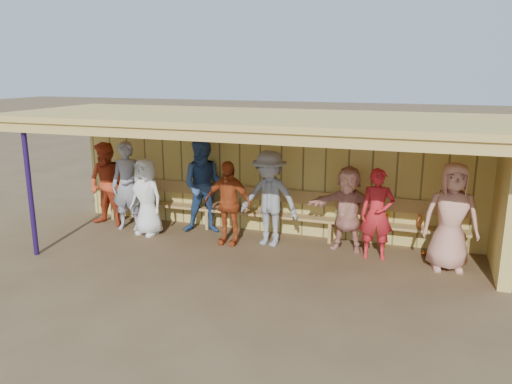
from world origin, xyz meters
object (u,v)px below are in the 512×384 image
(player_e, at_px, (269,198))
(player_extra, at_px, (108,185))
(player_h, at_px, (451,217))
(player_g, at_px, (377,214))
(player_c, at_px, (205,186))
(player_a, at_px, (128,186))
(player_f, at_px, (348,209))
(player_d, at_px, (228,203))
(player_b, at_px, (147,197))
(bench, at_px, (268,209))

(player_e, height_order, player_extra, player_e)
(player_extra, bearing_deg, player_h, 1.60)
(player_g, bearing_deg, player_c, 165.45)
(player_a, bearing_deg, player_f, -7.63)
(player_c, height_order, player_h, player_c)
(player_d, xyz_separation_m, player_h, (3.94, 0.03, 0.10))
(player_e, bearing_deg, player_g, 7.11)
(player_c, relative_size, player_d, 1.20)
(player_a, bearing_deg, player_d, -14.83)
(player_h, xyz_separation_m, player_extra, (-6.79, 0.22, -0.01))
(player_a, bearing_deg, player_e, -9.96)
(player_e, distance_m, player_h, 3.19)
(player_e, relative_size, player_g, 1.13)
(player_e, relative_size, player_h, 1.00)
(player_f, relative_size, player_h, 0.87)
(player_b, bearing_deg, player_a, 174.83)
(player_b, height_order, player_f, player_f)
(player_f, xyz_separation_m, bench, (-1.65, 0.41, -0.26))
(player_g, relative_size, bench, 0.21)
(player_extra, bearing_deg, player_b, -10.02)
(player_g, height_order, player_extra, player_extra)
(player_a, relative_size, player_b, 1.19)
(player_e, height_order, player_g, player_e)
(player_d, bearing_deg, player_e, 17.55)
(player_h, relative_size, player_extra, 1.01)
(player_a, distance_m, player_g, 5.05)
(player_a, xyz_separation_m, player_b, (0.55, -0.18, -0.15))
(player_b, xyz_separation_m, player_d, (1.75, 0.01, 0.03))
(player_c, relative_size, player_extra, 1.08)
(player_h, bearing_deg, player_a, 170.10)
(player_d, relative_size, bench, 0.21)
(player_a, height_order, player_d, player_a)
(player_d, distance_m, player_g, 2.75)
(player_d, distance_m, player_e, 0.79)
(player_f, height_order, player_extra, player_extra)
(player_b, xyz_separation_m, player_g, (4.50, 0.17, 0.03))
(player_e, xyz_separation_m, player_extra, (-3.61, 0.04, -0.01))
(player_a, distance_m, player_e, 3.06)
(player_e, relative_size, player_f, 1.15)
(bench, bearing_deg, player_e, -70.99)
(player_a, bearing_deg, player_c, 1.62)
(player_f, relative_size, player_extra, 0.88)
(bench, bearing_deg, player_a, -167.03)
(player_a, bearing_deg, bench, 2.18)
(player_b, xyz_separation_m, player_f, (3.95, 0.43, 0.01))
(player_d, xyz_separation_m, player_f, (2.19, 0.41, -0.02))
(player_f, distance_m, player_extra, 5.05)
(player_e, height_order, bench, player_e)
(player_b, height_order, bench, player_b)
(player_extra, bearing_deg, player_g, 2.50)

